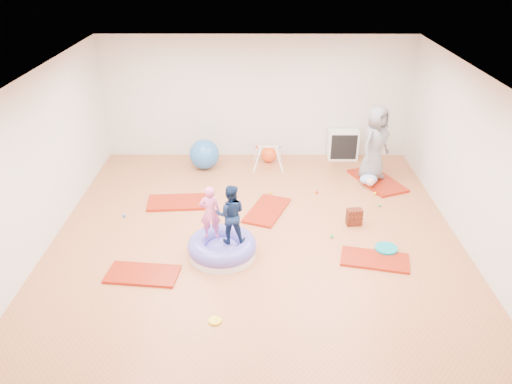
{
  "coord_description": "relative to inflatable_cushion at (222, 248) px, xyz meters",
  "views": [
    {
      "loc": [
        0.03,
        -7.02,
        4.66
      ],
      "look_at": [
        0.0,
        0.3,
        0.9
      ],
      "focal_mm": 35.0,
      "sensor_mm": 36.0,
      "label": 1
    }
  ],
  "objects": [
    {
      "name": "cube_shelf",
      "position": [
        2.56,
        4.0,
        0.21
      ],
      "size": [
        0.69,
        0.34,
        0.69
      ],
      "color": "white",
      "rests_on": "ground"
    },
    {
      "name": "yellow_toy",
      "position": [
        0.0,
        -1.6,
        -0.13
      ],
      "size": [
        0.18,
        0.18,
        0.03
      ],
      "primitive_type": "cylinder",
      "color": "yellow",
      "rests_on": "ground"
    },
    {
      "name": "room",
      "position": [
        0.55,
        0.21,
        1.26
      ],
      "size": [
        7.01,
        8.01,
        2.81
      ],
      "color": "#C9743E",
      "rests_on": "ground"
    },
    {
      "name": "gym_mat_mid_left",
      "position": [
        -0.94,
        1.77,
        -0.11
      ],
      "size": [
        1.3,
        0.72,
        0.05
      ],
      "primitive_type": "cube",
      "rotation": [
        0.0,
        0.0,
        0.07
      ],
      "color": "#B12417",
      "rests_on": "ground"
    },
    {
      "name": "balance_disc",
      "position": [
        2.71,
        0.11,
        -0.1
      ],
      "size": [
        0.37,
        0.37,
        0.08
      ],
      "primitive_type": "cylinder",
      "color": "teal",
      "rests_on": "ground"
    },
    {
      "name": "ball_pit_balls",
      "position": [
        1.15,
        1.47,
        -0.11
      ],
      "size": [
        4.92,
        1.84,
        0.06
      ],
      "color": "#3AB05F",
      "rests_on": "ground"
    },
    {
      "name": "child_pink",
      "position": [
        -0.18,
        0.1,
        0.65
      ],
      "size": [
        0.35,
        0.24,
        0.92
      ],
      "primitive_type": "imported",
      "rotation": [
        0.0,
        0.0,
        3.2
      ],
      "color": "pink",
      "rests_on": "inflatable_cushion"
    },
    {
      "name": "exercise_ball_blue",
      "position": [
        -0.61,
        3.44,
        0.2
      ],
      "size": [
        0.67,
        0.67,
        0.67
      ],
      "primitive_type": "sphere",
      "color": "#2B67B5",
      "rests_on": "ground"
    },
    {
      "name": "gym_mat_center_back",
      "position": [
        0.75,
        1.45,
        -0.11
      ],
      "size": [
        0.96,
        1.29,
        0.05
      ],
      "primitive_type": "cube",
      "rotation": [
        0.0,
        0.0,
        1.2
      ],
      "color": "#B12417",
      "rests_on": "ground"
    },
    {
      "name": "gym_mat_front_left",
      "position": [
        -1.2,
        -0.57,
        -0.12
      ],
      "size": [
        1.15,
        0.66,
        0.05
      ],
      "primitive_type": "cube",
      "rotation": [
        0.0,
        0.0,
        -0.11
      ],
      "color": "#B12417",
      "rests_on": "ground"
    },
    {
      "name": "inflatable_cushion",
      "position": [
        0.0,
        0.0,
        0.0
      ],
      "size": [
        1.13,
        1.13,
        0.36
      ],
      "rotation": [
        0.0,
        0.0,
        -0.33
      ],
      "color": "white",
      "rests_on": "ground"
    },
    {
      "name": "infant",
      "position": [
        2.88,
        2.49,
        0.03
      ],
      "size": [
        0.37,
        0.37,
        0.22
      ],
      "color": "#91B3EB",
      "rests_on": "gym_mat_rear_right"
    },
    {
      "name": "child_navy",
      "position": [
        0.15,
        -0.02,
        0.69
      ],
      "size": [
        0.48,
        0.38,
        1.0
      ],
      "primitive_type": "imported",
      "rotation": [
        0.0,
        0.0,
        3.14
      ],
      "color": "#0F2042",
      "rests_on": "inflatable_cushion"
    },
    {
      "name": "infant_play_gym",
      "position": [
        0.81,
        3.46,
        0.21
      ],
      "size": [
        0.68,
        0.65,
        0.52
      ],
      "rotation": [
        0.0,
        0.0,
        -0.23
      ],
      "color": "white",
      "rests_on": "ground"
    },
    {
      "name": "gym_mat_right",
      "position": [
        2.47,
        -0.16,
        -0.12
      ],
      "size": [
        1.17,
        0.76,
        0.04
      ],
      "primitive_type": "cube",
      "rotation": [
        0.0,
        0.0,
        -0.22
      ],
      "color": "#B12417",
      "rests_on": "ground"
    },
    {
      "name": "adult_caregiver",
      "position": [
        3.0,
        2.81,
        0.71
      ],
      "size": [
        0.91,
        0.9,
        1.58
      ],
      "primitive_type": "imported",
      "rotation": [
        0.0,
        0.0,
        0.77
      ],
      "color": "slate",
      "rests_on": "gym_mat_rear_right"
    },
    {
      "name": "backpack",
      "position": [
        2.32,
        0.98,
        0.02
      ],
      "size": [
        0.29,
        0.19,
        0.31
      ],
      "primitive_type": "cube",
      "rotation": [
        0.0,
        0.0,
        0.11
      ],
      "color": "#953216",
      "rests_on": "ground"
    },
    {
      "name": "exercise_ball_orange",
      "position": [
        0.83,
        3.81,
        0.05
      ],
      "size": [
        0.37,
        0.37,
        0.37
      ],
      "primitive_type": "sphere",
      "color": "#FA551B",
      "rests_on": "ground"
    },
    {
      "name": "gym_mat_rear_right",
      "position": [
        3.12,
        2.74,
        -0.11
      ],
      "size": [
        1.13,
        1.5,
        0.06
      ],
      "primitive_type": "cube",
      "rotation": [
        0.0,
        0.0,
        1.96
      ],
      "color": "#B12417",
      "rests_on": "ground"
    }
  ]
}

